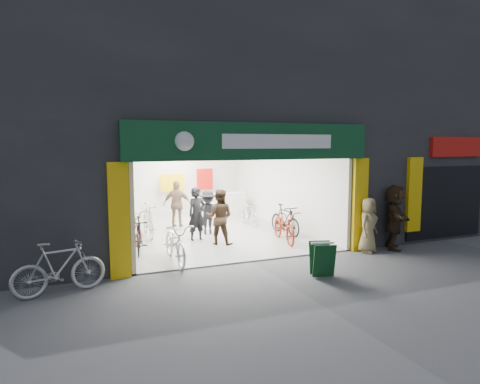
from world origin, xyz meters
TOP-DOWN VIEW (x-y plane):
  - ground at (0.00, 0.00)m, footprint 60.00×60.00m
  - building at (0.91, 4.99)m, footprint 17.00×10.27m
  - bike_left_front at (-1.80, 0.73)m, footprint 0.70×1.96m
  - bike_left_midfront at (-2.50, 2.02)m, footprint 0.76×1.70m
  - bike_left_midback at (-2.50, 3.48)m, footprint 0.97×2.02m
  - bike_left_back at (-1.89, 3.93)m, footprint 0.55×1.85m
  - bike_right_front at (2.33, 2.57)m, footprint 0.60×1.71m
  - bike_right_mid at (1.80, 1.64)m, footprint 1.01×2.00m
  - bike_right_back at (1.80, 4.37)m, footprint 0.46×1.55m
  - parked_bike at (-4.50, -0.66)m, footprint 1.88×0.89m
  - customer_a at (-0.60, 2.82)m, footprint 0.69×0.53m
  - customer_b at (-0.14, 2.06)m, footprint 1.03×0.98m
  - customer_c at (-0.03, 3.47)m, footprint 1.05×0.73m
  - customer_d at (-0.65, 5.08)m, footprint 1.08×0.79m
  - pedestrian_near at (3.37, -0.30)m, footprint 0.88×0.77m
  - pedestrian_far at (4.28, -0.30)m, footprint 1.40×1.72m
  - sandwich_board at (0.97, -1.69)m, footprint 0.61×0.62m

SIDE VIEW (x-z plane):
  - ground at x=0.00m, z-range 0.00..0.00m
  - sandwich_board at x=0.97m, z-range 0.04..0.81m
  - bike_right_back at x=1.80m, z-range 0.00..0.93m
  - bike_left_midfront at x=-2.50m, z-range 0.00..0.99m
  - bike_right_mid at x=1.80m, z-range 0.00..1.00m
  - bike_right_front at x=2.33m, z-range 0.00..1.01m
  - bike_left_midback at x=-2.50m, z-range 0.00..1.02m
  - bike_left_front at x=-1.80m, z-range 0.00..1.02m
  - parked_bike at x=-4.50m, z-range 0.00..1.09m
  - bike_left_back at x=-1.89m, z-range 0.00..1.11m
  - customer_c at x=-0.03m, z-range 0.00..1.49m
  - pedestrian_near at x=3.37m, z-range 0.00..1.52m
  - customer_a at x=-0.60m, z-range 0.00..1.66m
  - customer_b at x=-0.14m, z-range 0.00..1.67m
  - customer_d at x=-0.65m, z-range 0.00..1.70m
  - pedestrian_far at x=4.28m, z-range 0.00..1.84m
  - building at x=0.91m, z-range 0.31..8.31m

